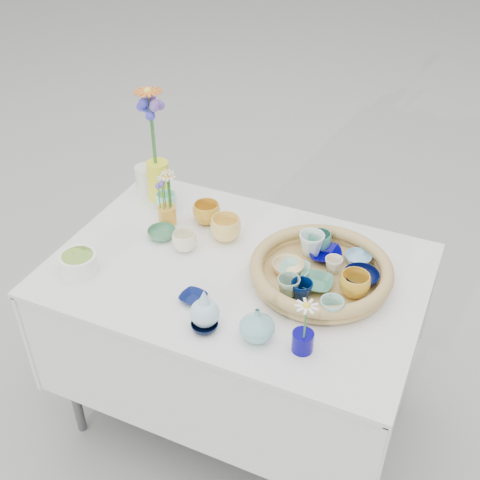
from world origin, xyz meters
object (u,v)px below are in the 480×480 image
at_px(display_table, 238,410).
at_px(wicker_tray, 321,272).
at_px(tall_vase_yellow, 159,181).
at_px(bud_vase_seafoam, 257,324).

bearing_deg(display_table, wicker_tray, 10.12).
relative_size(wicker_tray, tall_vase_yellow, 2.89).
xyz_separation_m(display_table, tall_vase_yellow, (-0.47, 0.28, 0.85)).
relative_size(bud_vase_seafoam, tall_vase_yellow, 0.68).
xyz_separation_m(display_table, bud_vase_seafoam, (0.19, -0.28, 0.82)).
relative_size(display_table, tall_vase_yellow, 7.70).
xyz_separation_m(wicker_tray, bud_vase_seafoam, (-0.09, -0.33, 0.02)).
relative_size(display_table, wicker_tray, 2.66).
bearing_deg(tall_vase_yellow, wicker_tray, -17.07).
relative_size(display_table, bud_vase_seafoam, 11.38).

